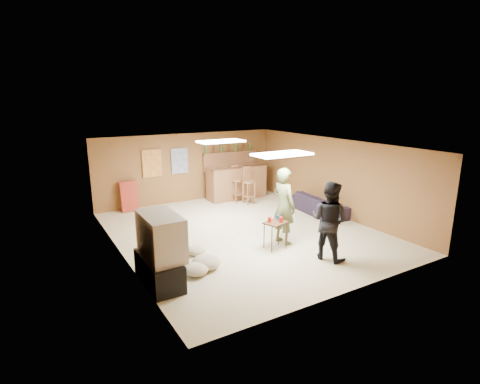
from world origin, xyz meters
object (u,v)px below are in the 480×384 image
bar_counter (237,182)px  person_olive (284,206)px  sofa (319,204)px  tv_body (161,236)px  tray_table (275,235)px  person_black (329,221)px

bar_counter → person_olive: bearing=-105.1°
person_olive → sofa: size_ratio=0.95×
tv_body → person_olive: person_olive is taller
tv_body → bar_counter: size_ratio=0.55×
bar_counter → person_olive: size_ratio=1.12×
person_olive → tray_table: (-0.36, -0.20, -0.58)m
person_black → tv_body: bearing=58.1°
person_black → tray_table: person_black is taller
person_black → person_olive: bearing=-5.9°
tv_body → sofa: bearing=17.8°
person_olive → tray_table: size_ratio=2.85×
bar_counter → tray_table: size_ratio=3.19×
tv_body → person_black: bearing=-12.6°
sofa → tray_table: size_ratio=3.00×
person_olive → sofa: 2.69m
person_black → tray_table: (-0.64, 0.98, -0.52)m
bar_counter → sofa: (1.20, -2.73, -0.28)m
tv_body → person_black: 3.43m
person_olive → person_black: 1.22m
tv_body → person_olive: size_ratio=0.62×
bar_counter → person_olive: (-1.09, -4.02, 0.34)m
bar_counter → sofa: bar_counter is taller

